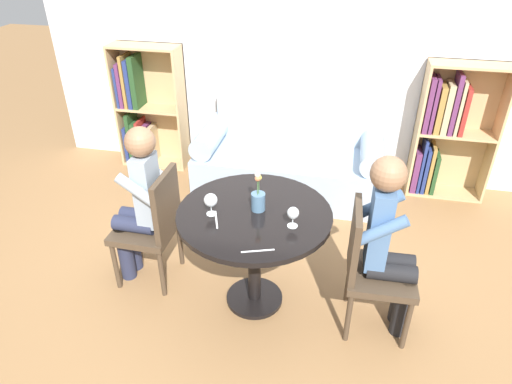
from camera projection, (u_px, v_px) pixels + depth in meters
ground_plane at (255, 299)px, 3.29m from camera, size 16.00×16.00×0.00m
back_wall at (300, 41)px, 4.26m from camera, size 5.20×0.05×2.70m
round_table at (254, 230)px, 2.96m from camera, size 0.99×0.99×0.76m
couch at (289, 161)px, 4.45m from camera, size 1.75×0.80×0.92m
bookshelf_left at (144, 111)px, 4.81m from camera, size 0.71×0.28×1.28m
bookshelf_right at (446, 131)px, 4.24m from camera, size 0.71×0.28×1.28m
chair_left at (153, 223)px, 3.24m from camera, size 0.43×0.43×0.90m
chair_right at (370, 265)px, 2.86m from camera, size 0.43×0.43×0.90m
person_left at (139, 203)px, 3.17m from camera, size 0.42×0.34×1.23m
person_right at (389, 244)px, 2.75m from camera, size 0.43×0.35×1.25m
wine_glass_left at (211, 201)px, 2.82m from camera, size 0.08×0.08×0.15m
wine_glass_right at (293, 213)px, 2.71m from camera, size 0.07×0.07×0.13m
flower_vase at (258, 199)px, 2.87m from camera, size 0.09×0.09×0.28m
knife_left_setting at (258, 251)px, 2.56m from camera, size 0.18×0.07×0.00m
fork_left_setting at (216, 220)px, 2.82m from camera, size 0.08×0.18×0.00m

